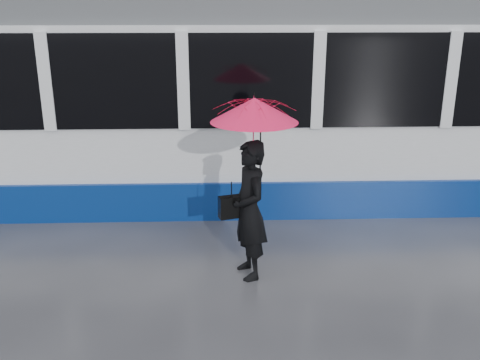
{
  "coord_description": "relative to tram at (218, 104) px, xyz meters",
  "views": [
    {
      "loc": [
        0.14,
        -6.67,
        3.31
      ],
      "look_at": [
        0.39,
        -0.03,
        1.1
      ],
      "focal_mm": 40.0,
      "sensor_mm": 36.0,
      "label": 1
    }
  ],
  "objects": [
    {
      "name": "tram",
      "position": [
        0.0,
        0.0,
        0.0
      ],
      "size": [
        26.0,
        2.56,
        3.35
      ],
      "color": "white",
      "rests_on": "ground"
    },
    {
      "name": "handbag",
      "position": [
        0.17,
        -3.04,
        -0.71
      ],
      "size": [
        0.34,
        0.22,
        0.45
      ],
      "rotation": [
        0.0,
        0.0,
        0.29
      ],
      "color": "black",
      "rests_on": "ground"
    },
    {
      "name": "rails",
      "position": [
        -0.1,
        -0.0,
        -1.63
      ],
      "size": [
        34.0,
        1.51,
        0.02
      ],
      "color": "#3F3D38",
      "rests_on": "ground"
    },
    {
      "name": "umbrella",
      "position": [
        0.44,
        -3.06,
        0.29
      ],
      "size": [
        1.29,
        1.29,
        1.19
      ],
      "rotation": [
        0.0,
        0.0,
        0.29
      ],
      "color": "#FF1593",
      "rests_on": "ground"
    },
    {
      "name": "woman",
      "position": [
        0.39,
        -3.06,
        -0.76
      ],
      "size": [
        0.59,
        0.74,
        1.76
      ],
      "primitive_type": "imported",
      "rotation": [
        0.0,
        0.0,
        -1.28
      ],
      "color": "black",
      "rests_on": "ground"
    },
    {
      "name": "ground",
      "position": [
        -0.1,
        -2.5,
        -1.64
      ],
      "size": [
        90.0,
        90.0,
        0.0
      ],
      "primitive_type": "plane",
      "color": "#2C2C32",
      "rests_on": "ground"
    }
  ]
}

